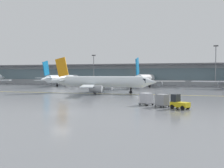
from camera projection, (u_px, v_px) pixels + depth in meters
name	position (u px, v px, depth m)	size (l,w,h in m)	color
ground_plane	(61.00, 113.00, 32.55)	(400.00, 400.00, 0.00)	slate
taxiway_centreline_stripe	(101.00, 94.00, 64.18)	(110.00, 0.36, 0.01)	yellow
terminal_concourse	(149.00, 74.00, 114.43)	(228.27, 11.00, 9.60)	#9EA3A8
gate_airplane_1	(63.00, 79.00, 103.74)	(28.03, 30.23, 10.01)	white
gate_airplane_2	(145.00, 79.00, 95.41)	(29.71, 31.99, 10.60)	white
taxiing_regional_jet	(102.00, 82.00, 66.07)	(29.25, 27.22, 9.70)	white
baggage_tug	(179.00, 103.00, 36.29)	(2.95, 2.57, 2.10)	yellow
cargo_dolly_lead	(162.00, 100.00, 38.42)	(2.62, 2.45, 1.94)	#595B60
cargo_dolly_trailing	(146.00, 99.00, 40.73)	(2.62, 2.45, 1.94)	#595B60
apron_light_mast_1	(94.00, 68.00, 114.10)	(1.80, 0.36, 13.77)	gray
apron_light_mast_2	(216.00, 64.00, 99.78)	(1.80, 0.36, 16.49)	gray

